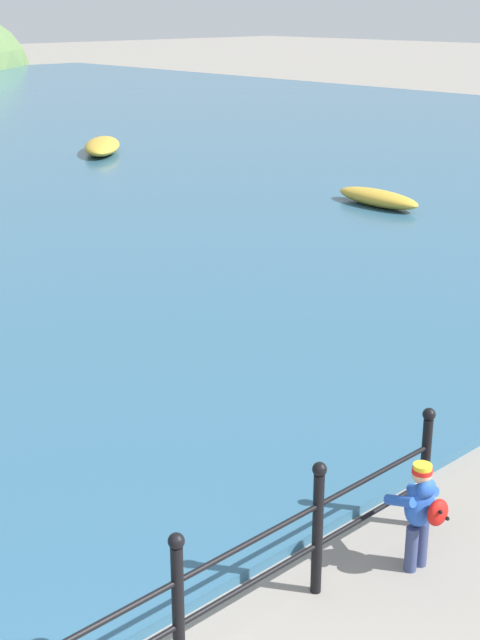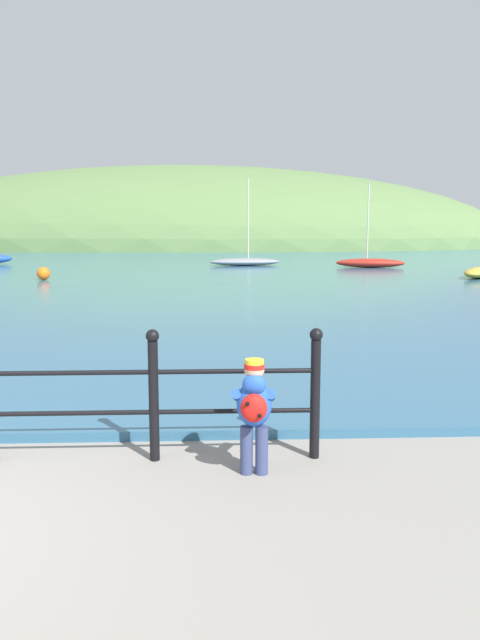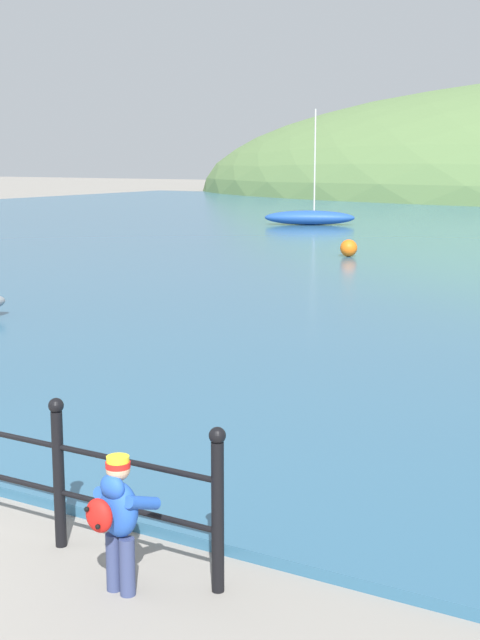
{
  "view_description": "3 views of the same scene",
  "coord_description": "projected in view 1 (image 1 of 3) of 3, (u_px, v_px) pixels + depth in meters",
  "views": [
    {
      "loc": [
        -2.16,
        -2.62,
        4.62
      ],
      "look_at": [
        4.92,
        4.94,
        0.94
      ],
      "focal_mm": 50.0,
      "sensor_mm": 36.0,
      "label": 1
    },
    {
      "loc": [
        3.09,
        -3.97,
        2.08
      ],
      "look_at": [
        3.45,
        4.0,
        0.92
      ],
      "focal_mm": 35.0,
      "sensor_mm": 36.0,
      "label": 2
    },
    {
      "loc": [
        7.14,
        -3.46,
        3.03
      ],
      "look_at": [
        2.24,
        4.81,
        1.26
      ],
      "focal_mm": 50.0,
      "sensor_mm": 36.0,
      "label": 3
    }
  ],
  "objects": [
    {
      "name": "boat_twin_mast",
      "position": [
        102.0,
        146.0,
        28.59
      ],
      "size": [
        2.91,
        3.24,
        0.45
      ],
      "color": "gold",
      "rests_on": "water"
    },
    {
      "name": "child_in_coat",
      "position": [
        421.0,
        507.0,
        7.52
      ],
      "size": [
        0.4,
        0.54,
        1.0
      ],
      "color": "navy",
      "rests_on": "ground"
    },
    {
      "name": "boat_far_left",
      "position": [
        378.0,
        198.0,
        21.09
      ],
      "size": [
        1.01,
        2.51,
        0.38
      ],
      "color": "gold",
      "rests_on": "water"
    }
  ]
}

